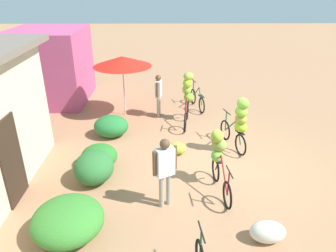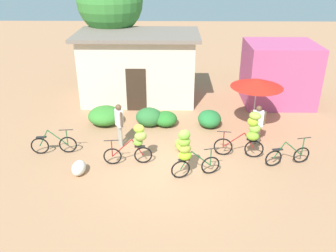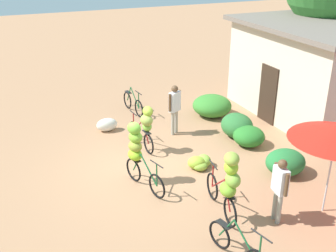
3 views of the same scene
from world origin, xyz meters
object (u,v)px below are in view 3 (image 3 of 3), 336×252
object	(u,v)px
bicycle_leftmost	(133,103)
banana_pile_on_ground	(201,162)
bicycle_center_loaded	(137,150)
bicycle_rightmost	(238,248)
bicycle_by_shop	(228,181)
produce_sack	(107,125)
person_bystander	(175,105)
building_low	(304,71)
person_vendor	(280,185)
bicycle_near_pile	(145,124)

from	to	relation	value
bicycle_leftmost	banana_pile_on_ground	distance (m)	4.68
bicycle_center_loaded	bicycle_rightmost	bearing A→B (deg)	13.41
bicycle_leftmost	bicycle_by_shop	xyz separation A→B (m)	(7.00, -0.17, 0.67)
produce_sack	bicycle_rightmost	bearing A→B (deg)	5.54
person_bystander	bicycle_by_shop	bearing A→B (deg)	-9.82
building_low	bicycle_center_loaded	xyz separation A→B (m)	(2.14, -6.98, -0.68)
person_vendor	building_low	bearing A→B (deg)	136.28
bicycle_by_shop	banana_pile_on_ground	bearing A→B (deg)	166.19
banana_pile_on_ground	bicycle_by_shop	bearing A→B (deg)	-13.81
bicycle_near_pile	bicycle_by_shop	bearing A→B (deg)	6.87
bicycle_rightmost	banana_pile_on_ground	bearing A→B (deg)	163.59
bicycle_center_loaded	banana_pile_on_ground	size ratio (longest dim) A/B	2.06
bicycle_rightmost	produce_sack	bearing A→B (deg)	-174.46
bicycle_near_pile	bicycle_center_loaded	bearing A→B (deg)	-26.30
bicycle_near_pile	bicycle_by_shop	distance (m)	3.97
bicycle_by_shop	bicycle_center_loaded	bearing A→B (deg)	-149.43
bicycle_rightmost	person_bystander	world-z (taller)	person_bystander
bicycle_leftmost	bicycle_center_loaded	xyz separation A→B (m)	(4.77, -1.49, 0.64)
building_low	bicycle_leftmost	distance (m)	6.23
bicycle_leftmost	bicycle_center_loaded	size ratio (longest dim) A/B	0.96
building_low	bicycle_by_shop	world-z (taller)	building_low
bicycle_leftmost	person_vendor	distance (m)	7.56
bicycle_by_shop	person_bystander	xyz separation A→B (m)	(-4.68, 0.81, 0.00)
building_low	bicycle_near_pile	distance (m)	6.20
building_low	bicycle_rightmost	size ratio (longest dim) A/B	3.56
bicycle_center_loaded	bicycle_rightmost	size ratio (longest dim) A/B	1.05
bicycle_leftmost	bicycle_near_pile	bearing A→B (deg)	-11.87
building_low	bicycle_rightmost	xyz separation A→B (m)	(5.64, -6.15, -1.33)
produce_sack	bicycle_leftmost	bearing A→B (deg)	132.17
bicycle_by_shop	bicycle_rightmost	bearing A→B (deg)	-21.06
bicycle_near_pile	produce_sack	distance (m)	2.08
produce_sack	person_bystander	world-z (taller)	person_bystander
bicycle_by_shop	person_vendor	xyz separation A→B (m)	(0.48, 1.02, -0.07)
bicycle_rightmost	person_bystander	xyz separation A→B (m)	(-5.94, 1.30, 0.69)
bicycle_by_shop	banana_pile_on_ground	size ratio (longest dim) A/B	2.13
bicycle_rightmost	banana_pile_on_ground	size ratio (longest dim) A/B	1.96
person_bystander	produce_sack	bearing A→B (deg)	-119.33
building_low	produce_sack	bearing A→B (deg)	-101.72
bicycle_near_pile	produce_sack	bearing A→B (deg)	-159.38
bicycle_near_pile	banana_pile_on_ground	world-z (taller)	bicycle_near_pile
bicycle_rightmost	bicycle_by_shop	bearing A→B (deg)	158.94
bicycle_leftmost	produce_sack	distance (m)	1.81
bicycle_center_loaded	bicycle_near_pile	bearing A→B (deg)	153.70
bicycle_leftmost	person_bystander	distance (m)	2.50
bicycle_center_loaded	person_bystander	bearing A→B (deg)	138.93
bicycle_near_pile	person_vendor	bearing A→B (deg)	18.66
bicycle_by_shop	bicycle_near_pile	bearing A→B (deg)	-173.13
bicycle_rightmost	person_vendor	size ratio (longest dim) A/B	1.04
produce_sack	person_vendor	distance (m)	6.68
bicycle_leftmost	produce_sack	xyz separation A→B (m)	(1.21, -1.34, -0.14)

